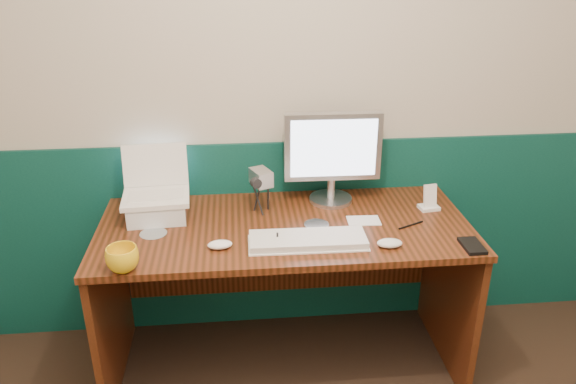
{
  "coord_description": "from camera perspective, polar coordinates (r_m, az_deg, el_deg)",
  "views": [
    {
      "loc": [
        -0.36,
        -0.76,
        1.86
      ],
      "look_at": [
        -0.16,
        1.23,
        0.97
      ],
      "focal_mm": 35.0,
      "sensor_mm": 36.0,
      "label": 1
    }
  ],
  "objects": [
    {
      "name": "mug",
      "position": [
        2.17,
        -16.47,
        -6.54
      ],
      "size": [
        0.16,
        0.16,
        0.1
      ],
      "primitive_type": "imported",
      "rotation": [
        0.0,
        0.0,
        -0.41
      ],
      "color": "yellow",
      "rests_on": "desk"
    },
    {
      "name": "mouse_right",
      "position": [
        2.28,
        10.28,
        -5.14
      ],
      "size": [
        0.1,
        0.06,
        0.03
      ],
      "primitive_type": "ellipsoid",
      "rotation": [
        0.0,
        0.0,
        -0.04
      ],
      "color": "silver",
      "rests_on": "desk"
    },
    {
      "name": "monitor",
      "position": [
        2.57,
        4.49,
        3.56
      ],
      "size": [
        0.44,
        0.13,
        0.44
      ],
      "primitive_type": null,
      "rotation": [
        0.0,
        0.0,
        -0.02
      ],
      "color": "#BCBDC1",
      "rests_on": "desk"
    },
    {
      "name": "music_player",
      "position": [
        2.61,
        14.24,
        -0.34
      ],
      "size": [
        0.06,
        0.04,
        0.1
      ],
      "primitive_type": "cube",
      "rotation": [
        -0.17,
        0.0,
        0.15
      ],
      "color": "white",
      "rests_on": "dock"
    },
    {
      "name": "keyboard",
      "position": [
        2.27,
        2.02,
        -4.98
      ],
      "size": [
        0.47,
        0.16,
        0.03
      ],
      "primitive_type": "cube",
      "rotation": [
        0.0,
        0.0,
        -0.02
      ],
      "color": "silver",
      "rests_on": "desk"
    },
    {
      "name": "cd_spindle",
      "position": [
        2.27,
        -1.08,
        -5.01
      ],
      "size": [
        0.12,
        0.12,
        0.03
      ],
      "primitive_type": "cylinder",
      "color": "silver",
      "rests_on": "desk"
    },
    {
      "name": "pen",
      "position": [
        2.47,
        12.38,
        -3.3
      ],
      "size": [
        0.12,
        0.07,
        0.01
      ],
      "primitive_type": "cylinder",
      "rotation": [
        0.0,
        1.57,
        0.45
      ],
      "color": "black",
      "rests_on": "desk"
    },
    {
      "name": "mouse_left",
      "position": [
        2.25,
        -6.93,
        -5.33
      ],
      "size": [
        0.1,
        0.07,
        0.03
      ],
      "primitive_type": "ellipsoid",
      "rotation": [
        0.0,
        0.0,
        0.08
      ],
      "color": "white",
      "rests_on": "desk"
    },
    {
      "name": "papers",
      "position": [
        2.47,
        7.68,
        -2.91
      ],
      "size": [
        0.15,
        0.1,
        0.0
      ],
      "primitive_type": "cube",
      "rotation": [
        0.0,
        0.0,
        -0.04
      ],
      "color": "silver",
      "rests_on": "desk"
    },
    {
      "name": "pda",
      "position": [
        2.36,
        18.22,
        -5.22
      ],
      "size": [
        0.08,
        0.13,
        0.02
      ],
      "primitive_type": "cube",
      "rotation": [
        0.0,
        0.0,
        0.0
      ],
      "color": "black",
      "rests_on": "desk"
    },
    {
      "name": "cd_loose_a",
      "position": [
        2.42,
        -13.52,
        -4.11
      ],
      "size": [
        0.11,
        0.11,
        0.0
      ],
      "primitive_type": "cylinder",
      "color": "#B0B9C1",
      "rests_on": "desk"
    },
    {
      "name": "desk",
      "position": [
        2.62,
        -0.32,
        -10.63
      ],
      "size": [
        1.6,
        0.7,
        0.75
      ],
      "primitive_type": "cube",
      "color": "#321909",
      "rests_on": "ground"
    },
    {
      "name": "back_wall",
      "position": [
        2.61,
        2.48,
        10.43
      ],
      "size": [
        3.5,
        0.04,
        2.5
      ],
      "primitive_type": "cube",
      "color": "#B9AE9C",
      "rests_on": "ground"
    },
    {
      "name": "laptop",
      "position": [
        2.47,
        -13.5,
        1.69
      ],
      "size": [
        0.3,
        0.24,
        0.24
      ],
      "primitive_type": null,
      "rotation": [
        0.0,
        0.0,
        0.07
      ],
      "color": "white",
      "rests_on": "laptop_riser"
    },
    {
      "name": "dock",
      "position": [
        2.64,
        14.11,
        -1.53
      ],
      "size": [
        0.1,
        0.08,
        0.02
      ],
      "primitive_type": "cube",
      "rotation": [
        0.0,
        0.0,
        0.15
      ],
      "color": "white",
      "rests_on": "desk"
    },
    {
      "name": "wainscot",
      "position": [
        2.87,
        2.25,
        -4.34
      ],
      "size": [
        3.48,
        0.02,
        1.0
      ],
      "primitive_type": "cube",
      "color": "#073432",
      "rests_on": "ground"
    },
    {
      "name": "laptop_riser",
      "position": [
        2.53,
        -13.15,
        -1.69
      ],
      "size": [
        0.26,
        0.23,
        0.09
      ],
      "primitive_type": "cube",
      "rotation": [
        0.0,
        0.0,
        0.07
      ],
      "color": "silver",
      "rests_on": "desk"
    },
    {
      "name": "cd_loose_b",
      "position": [
        2.43,
        2.92,
        -3.29
      ],
      "size": [
        0.11,
        0.11,
        0.0
      ],
      "primitive_type": "cylinder",
      "color": "silver",
      "rests_on": "desk"
    },
    {
      "name": "camcorder",
      "position": [
        2.5,
        -2.73,
        0.11
      ],
      "size": [
        0.14,
        0.16,
        0.2
      ],
      "primitive_type": null,
      "rotation": [
        0.0,
        0.0,
        0.39
      ],
      "color": "#B9BABF",
      "rests_on": "desk"
    }
  ]
}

